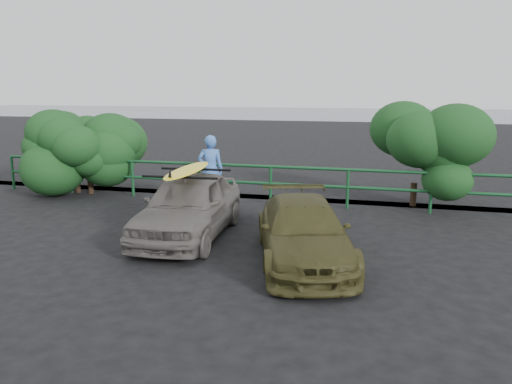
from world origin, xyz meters
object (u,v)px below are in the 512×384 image
(sedan, at_px, (189,206))
(man, at_px, (211,170))
(olive_vehicle, at_px, (303,232))
(guardrail, at_px, (234,183))
(surfboard, at_px, (188,170))

(sedan, xyz_separation_m, man, (-0.57, 2.91, 0.26))
(sedan, height_order, olive_vehicle, sedan)
(olive_vehicle, bearing_deg, man, 112.73)
(guardrail, relative_size, man, 7.66)
(guardrail, relative_size, sedan, 3.67)
(sedan, xyz_separation_m, surfboard, (0.00, 0.00, 0.74))
(guardrail, bearing_deg, man, -143.72)
(man, height_order, surfboard, man)
(man, bearing_deg, surfboard, 86.28)
(olive_vehicle, distance_m, man, 4.91)
(guardrail, height_order, man, man)
(man, bearing_deg, olive_vehicle, 114.19)
(man, distance_m, surfboard, 3.00)
(surfboard, bearing_deg, olive_vehicle, -23.35)
(surfboard, bearing_deg, man, 97.36)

